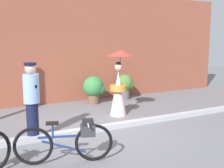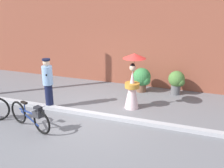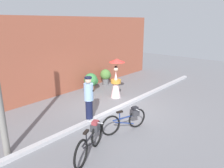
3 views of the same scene
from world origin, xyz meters
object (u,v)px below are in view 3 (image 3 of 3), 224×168
Objects in this scene: person_with_parasol at (116,79)px; potted_plant_small at (106,76)px; bicycle_far_side at (91,140)px; bicycle_near_officer at (127,119)px; potted_plant_by_door at (91,81)px; person_officer at (89,98)px.

potted_plant_small is at bearing 55.34° from person_with_parasol.
bicycle_far_side is 0.90× the size of person_with_parasol.
potted_plant_small is (3.55, 4.20, 0.12)m from bicycle_near_officer.
person_with_parasol is 1.98× the size of potted_plant_by_door.
bicycle_far_side is 1.00× the size of person_officer.
potted_plant_by_door is 1.33m from potted_plant_small.
bicycle_far_side is 5.71m from potted_plant_by_door.
person_with_parasol is at bearing 31.33° from bicycle_far_side.
person_with_parasol is (4.02, 2.45, 0.48)m from bicycle_far_side.
person_officer reaches higher than potted_plant_by_door.
potted_plant_small is (5.28, 4.27, 0.09)m from bicycle_far_side.
bicycle_near_officer is at bearing 2.27° from bicycle_far_side.
person_officer is at bearing 47.86° from bicycle_far_side.
potted_plant_small is at bearing 35.15° from person_officer.
potted_plant_by_door reaches higher than potted_plant_small.
potted_plant_by_door is (3.97, 4.11, 0.10)m from bicycle_far_side.
person_with_parasol reaches higher than potted_plant_by_door.
potted_plant_small is at bearing 49.81° from bicycle_near_officer.
bicycle_near_officer is 0.99× the size of person_officer.
potted_plant_by_door reaches higher than bicycle_far_side.
bicycle_far_side is at bearing -141.03° from potted_plant_small.
person_officer is 1.85× the size of potted_plant_small.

